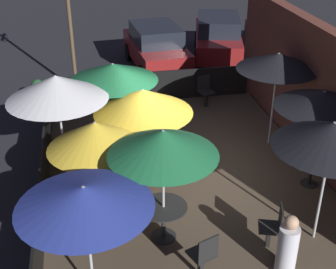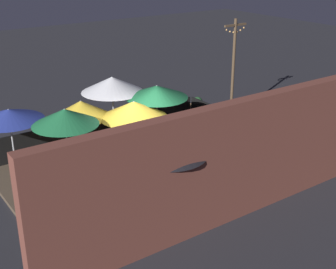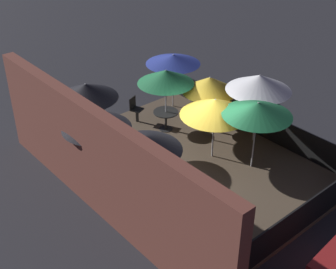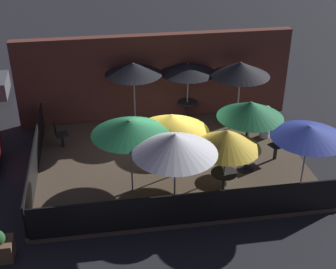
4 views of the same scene
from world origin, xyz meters
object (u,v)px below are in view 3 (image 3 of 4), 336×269
(patio_umbrella_4, at_px, (86,91))
(patio_chair_1, at_px, (111,128))
(patio_umbrella_3, at_px, (173,59))
(dining_table_2, at_px, (166,115))
(dining_table_1, at_px, (208,116))
(patio_umbrella_1, at_px, (210,85))
(patio_umbrella_5, at_px, (144,143))
(patio_umbrella_8, at_px, (215,107))
(patio_umbrella_2, at_px, (166,77))
(patio_chair_0, at_px, (135,108))
(patio_umbrella_7, at_px, (258,109))
(patio_chair_2, at_px, (243,230))
(dining_table_0, at_px, (100,166))
(patio_umbrella_0, at_px, (96,123))
(patron_0, at_px, (101,120))
(patio_umbrella_6, at_px, (259,83))

(patio_umbrella_4, height_order, patio_chair_1, patio_umbrella_4)
(patio_umbrella_3, relative_size, dining_table_2, 2.40)
(dining_table_1, distance_m, dining_table_2, 1.51)
(patio_umbrella_4, bearing_deg, patio_umbrella_1, -111.60)
(patio_umbrella_5, height_order, patio_umbrella_8, patio_umbrella_5)
(patio_umbrella_2, height_order, dining_table_1, patio_umbrella_2)
(patio_umbrella_2, bearing_deg, patio_chair_0, 21.39)
(patio_umbrella_7, xyz_separation_m, patio_chair_2, (-2.15, 2.88, -1.57))
(patio_umbrella_3, distance_m, patio_umbrella_5, 6.40)
(patio_umbrella_7, bearing_deg, patio_umbrella_5, 83.09)
(patio_umbrella_5, distance_m, dining_table_2, 4.86)
(patio_umbrella_1, xyz_separation_m, patio_umbrella_8, (-1.32, 1.10, 0.03))
(patio_umbrella_1, bearing_deg, dining_table_0, 91.62)
(patio_umbrella_4, bearing_deg, patio_umbrella_0, 156.86)
(patio_umbrella_0, bearing_deg, patio_umbrella_2, -72.12)
(patron_0, bearing_deg, patio_chair_2, -48.96)
(patio_chair_2, bearing_deg, patio_umbrella_6, -67.62)
(patio_umbrella_7, bearing_deg, patio_chair_1, 30.34)
(patio_umbrella_3, distance_m, patio_chair_0, 2.34)
(dining_table_1, relative_size, patio_chair_2, 0.81)
(patio_umbrella_0, bearing_deg, patron_0, -34.02)
(patio_umbrella_7, relative_size, dining_table_2, 2.55)
(patio_umbrella_1, relative_size, patio_chair_0, 2.16)
(patio_umbrella_4, xyz_separation_m, patio_chair_2, (-6.26, -0.50, -1.72))
(patio_umbrella_0, height_order, dining_table_1, patio_umbrella_0)
(patio_umbrella_0, height_order, patio_chair_2, patio_umbrella_0)
(patio_chair_0, relative_size, patio_chair_2, 1.04)
(patio_umbrella_0, bearing_deg, patio_umbrella_5, -174.31)
(dining_table_2, xyz_separation_m, patio_chair_0, (1.18, 0.46, -0.04))
(patio_umbrella_6, distance_m, patron_0, 5.60)
(dining_table_1, height_order, patron_0, patron_0)
(patio_chair_0, distance_m, patio_chair_2, 7.15)
(patron_0, bearing_deg, dining_table_1, 7.16)
(patio_umbrella_6, xyz_separation_m, patio_chair_0, (3.74, 2.28, -1.66))
(patio_umbrella_0, distance_m, patio_umbrella_7, 4.76)
(patio_chair_0, xyz_separation_m, patio_chair_2, (-6.90, 1.87, -0.03))
(dining_table_0, bearing_deg, patio_umbrella_3, -64.60)
(patio_umbrella_6, xyz_separation_m, patron_0, (3.84, 3.72, -1.65))
(dining_table_0, bearing_deg, patio_umbrella_0, 0.00)
(patio_umbrella_4, xyz_separation_m, patron_0, (0.75, -0.92, -1.68))
(patio_umbrella_0, relative_size, patio_chair_2, 2.45)
(patio_umbrella_1, relative_size, patio_umbrella_2, 0.90)
(patio_umbrella_3, height_order, patio_umbrella_6, patio_umbrella_6)
(dining_table_2, relative_size, patron_0, 0.75)
(patron_0, bearing_deg, patio_umbrella_6, -1.37)
(dining_table_1, bearing_deg, patio_umbrella_6, -155.34)
(patio_umbrella_1, xyz_separation_m, dining_table_1, (-0.00, 0.00, -1.23))
(patio_umbrella_8, height_order, patron_0, patio_umbrella_8)
(patio_umbrella_8, distance_m, patio_chair_1, 3.79)
(patio_umbrella_4, xyz_separation_m, patio_umbrella_7, (-4.11, -3.38, -0.15))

